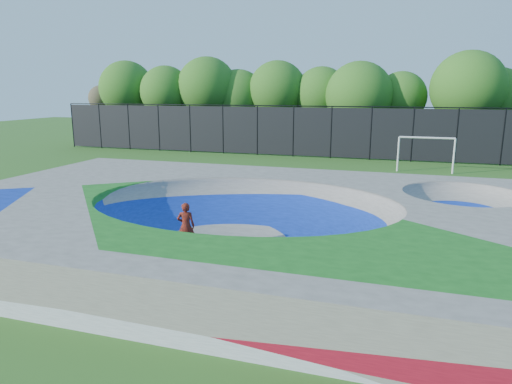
% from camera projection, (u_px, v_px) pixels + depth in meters
% --- Properties ---
extents(ground, '(120.00, 120.00, 0.00)m').
position_uv_depth(ground, '(243.00, 241.00, 16.24)').
color(ground, '#275617').
rests_on(ground, ground).
extents(skate_deck, '(22.00, 14.00, 1.50)m').
position_uv_depth(skate_deck, '(243.00, 220.00, 16.07)').
color(skate_deck, gray).
rests_on(skate_deck, ground).
extents(skater, '(0.68, 0.54, 1.61)m').
position_uv_depth(skater, '(186.00, 226.00, 15.20)').
color(skater, red).
rests_on(skater, ground).
extents(skateboard, '(0.81, 0.47, 0.05)m').
position_uv_depth(skateboard, '(187.00, 248.00, 15.37)').
color(skateboard, black).
rests_on(skateboard, ground).
extents(soccer_goal, '(3.50, 0.12, 2.31)m').
position_uv_depth(soccer_goal, '(426.00, 148.00, 29.22)').
color(soccer_goal, silver).
rests_on(soccer_goal, ground).
extents(fence, '(48.09, 0.09, 4.04)m').
position_uv_depth(fence, '(331.00, 131.00, 35.32)').
color(fence, black).
rests_on(fence, ground).
extents(treeline, '(51.67, 7.25, 8.26)m').
position_uv_depth(treeline, '(336.00, 93.00, 39.43)').
color(treeline, '#463423').
rests_on(treeline, ground).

